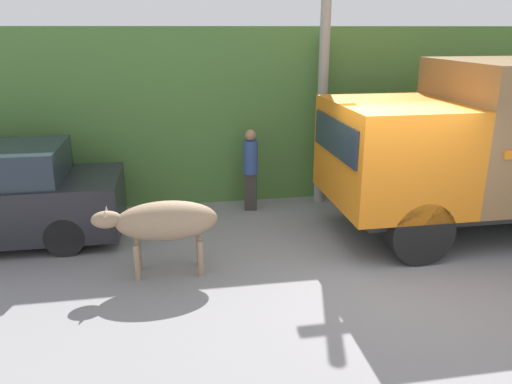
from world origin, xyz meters
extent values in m
plane|color=gray|center=(0.00, 0.00, 0.00)|extent=(60.00, 60.00, 0.00)
cube|color=#4C7A38|center=(0.00, 6.22, 1.81)|extent=(32.00, 5.02, 3.63)
cube|color=#C6B793|center=(-6.10, 5.11, 1.68)|extent=(4.57, 2.40, 3.37)
cube|color=#4C4742|center=(-6.10, 5.11, 3.45)|extent=(4.87, 2.70, 0.16)
cube|color=#2D2D2D|center=(2.81, 1.31, 0.62)|extent=(6.15, 1.97, 0.18)
cube|color=orange|center=(0.48, 1.31, 1.56)|extent=(2.00, 2.47, 1.71)
cube|color=#232D38|center=(-0.55, 1.31, 1.87)|extent=(0.04, 2.10, 0.60)
cylinder|color=black|center=(0.58, 0.35, 0.53)|extent=(1.05, 0.54, 1.05)
ellipsoid|color=#9E7F60|center=(-3.36, 0.55, 0.86)|extent=(1.51, 0.60, 0.60)
ellipsoid|color=#9E7F60|center=(-4.22, 0.55, 0.94)|extent=(0.45, 0.26, 0.26)
cone|color=#B7AD93|center=(-4.22, 0.45, 1.07)|extent=(0.06, 0.06, 0.11)
cone|color=#B7AD93|center=(-4.22, 0.66, 1.07)|extent=(0.06, 0.06, 0.11)
cylinder|color=#9E7F60|center=(-3.83, 0.39, 0.28)|extent=(0.09, 0.09, 0.56)
cylinder|color=#9E7F60|center=(-3.83, 0.72, 0.28)|extent=(0.09, 0.09, 0.56)
cylinder|color=#9E7F60|center=(-2.89, 0.39, 0.28)|extent=(0.09, 0.09, 0.56)
cylinder|color=#9E7F60|center=(-2.89, 0.72, 0.28)|extent=(0.09, 0.09, 0.56)
cylinder|color=black|center=(-5.04, 1.53, 0.33)|extent=(0.66, 0.29, 0.66)
cube|color=#38332D|center=(-1.67, 3.12, 0.39)|extent=(0.28, 0.21, 0.78)
cylinder|color=#334C8C|center=(-1.67, 3.12, 1.12)|extent=(0.35, 0.35, 0.68)
sphere|color=#A87A56|center=(-1.67, 3.12, 1.57)|extent=(0.22, 0.22, 0.22)
cylinder|color=#9E998E|center=(-0.14, 3.41, 2.59)|extent=(0.21, 0.21, 5.17)
camera|label=1|loc=(-3.22, -6.50, 3.60)|focal=35.00mm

